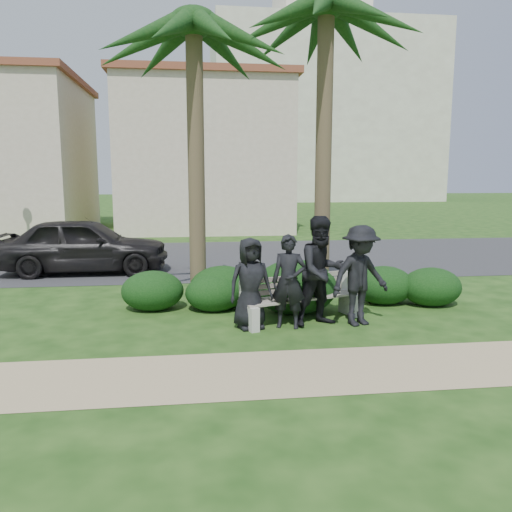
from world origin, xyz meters
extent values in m
plane|color=#193D11|center=(0.00, 0.00, 0.00)|extent=(160.00, 160.00, 0.00)
cube|color=tan|center=(0.00, -1.80, 0.00)|extent=(30.00, 1.60, 0.01)
cube|color=#2D2D30|center=(0.00, 8.00, 0.00)|extent=(160.00, 8.00, 0.01)
cube|color=beige|center=(-1.00, 18.00, 3.50)|extent=(8.00, 8.00, 7.00)
cube|color=brown|center=(-1.00, 18.00, 7.15)|extent=(8.40, 8.40, 0.30)
cube|color=beige|center=(14.00, 55.00, 10.00)|extent=(26.00, 18.00, 20.00)
cube|color=gray|center=(0.30, 0.49, 0.42)|extent=(2.26, 1.20, 0.04)
cube|color=gray|center=(0.30, 0.71, 0.65)|extent=(2.11, 0.75, 0.26)
cube|color=beige|center=(-0.74, 0.49, 0.20)|extent=(0.30, 0.53, 0.41)
cube|color=beige|center=(1.33, 0.49, 0.20)|extent=(0.30, 0.53, 0.41)
imported|color=black|center=(-0.65, 0.21, 0.77)|extent=(0.85, 0.65, 1.54)
imported|color=black|center=(-0.01, 0.16, 0.79)|extent=(0.66, 0.53, 1.59)
imported|color=black|center=(0.58, 0.24, 0.94)|extent=(1.09, 0.95, 1.88)
imported|color=black|center=(1.23, 0.16, 0.86)|extent=(1.26, 0.97, 1.73)
ellipsoid|color=black|center=(-2.39, 1.66, 0.39)|extent=(1.19, 0.99, 0.78)
ellipsoid|color=black|center=(-1.04, 1.68, 0.42)|extent=(1.30, 1.07, 0.84)
ellipsoid|color=black|center=(-1.21, 1.45, 0.36)|extent=(1.11, 0.92, 0.72)
ellipsoid|color=black|center=(0.30, 1.11, 0.52)|extent=(1.58, 1.31, 1.03)
ellipsoid|color=black|center=(2.22, 1.58, 0.39)|extent=(1.20, 0.99, 0.79)
ellipsoid|color=black|center=(3.11, 1.32, 0.39)|extent=(1.19, 0.99, 0.78)
cylinder|color=brown|center=(-1.51, 1.89, 2.68)|extent=(0.32, 0.32, 5.36)
cylinder|color=brown|center=(1.00, 1.93, 2.90)|extent=(0.32, 0.32, 5.81)
imported|color=black|center=(-4.51, 5.77, 0.75)|extent=(4.40, 1.78, 1.50)
camera|label=1|loc=(-1.57, -7.91, 2.49)|focal=35.00mm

